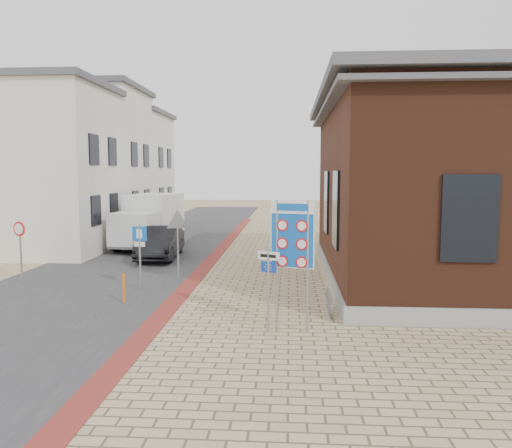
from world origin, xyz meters
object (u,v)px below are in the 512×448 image
(border_sign, at_px, (292,237))
(essen_sign, at_px, (268,276))
(parking_sign, at_px, (140,246))
(box_truck, at_px, (150,220))
(sedan, at_px, (161,242))
(bollard, at_px, (124,288))

(border_sign, xyz_separation_m, essen_sign, (-0.58, -0.20, -0.96))
(parking_sign, bearing_deg, box_truck, 106.61)
(sedan, height_order, bollard, sedan)
(border_sign, distance_m, parking_sign, 6.53)
(border_sign, bearing_deg, sedan, 136.50)
(border_sign, relative_size, parking_sign, 1.47)
(box_truck, distance_m, border_sign, 15.31)
(sedan, relative_size, parking_sign, 2.00)
(border_sign, height_order, essen_sign, border_sign)
(border_sign, height_order, bollard, border_sign)
(box_truck, distance_m, essen_sign, 15.19)
(sedan, xyz_separation_m, parking_sign, (0.92, -6.20, 0.76))
(box_truck, xyz_separation_m, bollard, (2.31, -11.08, -0.99))
(sedan, xyz_separation_m, bollard, (0.92, -7.90, -0.28))
(essen_sign, bearing_deg, border_sign, 42.08)
(sedan, bearing_deg, box_truck, 110.12)
(box_truck, bearing_deg, border_sign, -54.92)
(essen_sign, height_order, parking_sign, parking_sign)
(sedan, bearing_deg, border_sign, -63.00)
(box_truck, relative_size, bollard, 6.15)
(essen_sign, xyz_separation_m, bollard, (-4.50, 2.50, -0.95))
(sedan, xyz_separation_m, essen_sign, (5.42, -10.40, 0.67))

